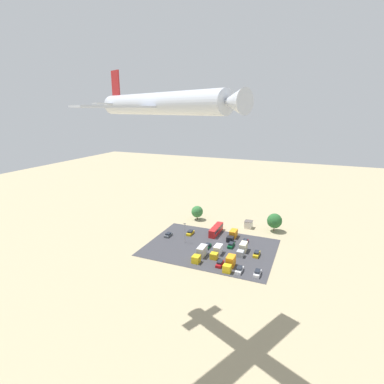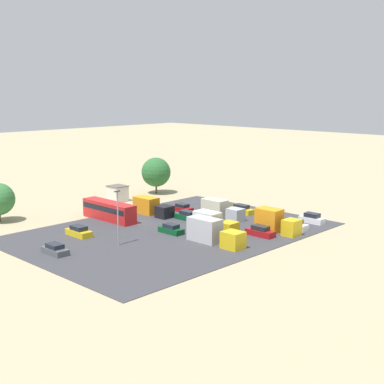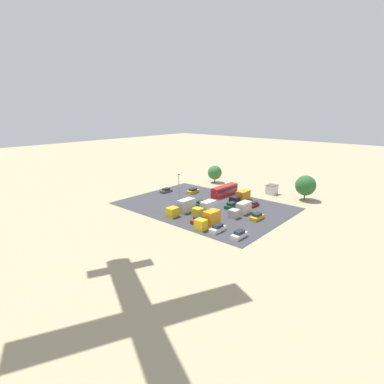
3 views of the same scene
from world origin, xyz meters
TOP-DOWN VIEW (x-y plane):
  - ground_plane at (0.00, 0.00)m, footprint 400.00×400.00m
  - parking_lot_surface at (0.00, 8.38)m, footprint 46.90×33.91m
  - shed_building at (-8.84, -16.50)m, footprint 3.28×3.51m
  - bus at (2.17, -4.87)m, footprint 2.62×11.59m
  - parked_car_0 at (19.12, 5.41)m, footprint 1.88×4.25m
  - parked_car_1 at (-20.03, 21.08)m, footprint 1.78×4.29m
  - parked_car_2 at (11.67, 0.05)m, footprint 1.90×4.63m
  - parked_car_3 at (-7.03, 4.81)m, footprint 1.81×4.66m
  - parked_car_4 at (-17.25, 8.29)m, footprint 1.84×4.61m
  - parked_car_5 at (-7.42, 19.85)m, footprint 1.78×4.57m
  - parked_car_6 at (-14.35, 21.30)m, footprint 1.81×4.45m
  - parked_car_7 at (0.87, 8.98)m, footprint 1.76×4.22m
  - parked_car_8 at (-11.07, -0.51)m, footprint 1.84×4.03m
  - parked_truck_0 at (0.53, 17.22)m, footprint 2.47×9.32m
  - parked_truck_1 at (-4.17, 13.19)m, footprint 2.44×7.63m
  - parked_truck_2 at (-5.47, -2.71)m, footprint 2.51×8.33m
  - parked_truck_3 at (-12.08, 7.76)m, footprint 2.30×8.17m
  - parked_truck_4 at (-10.82, 20.15)m, footprint 2.52×7.25m
  - tree_near_shed at (-19.64, -16.99)m, footprint 6.23×6.23m
  - light_pole_lot_centre at (10.49, 8.15)m, footprint 0.90×0.28m

SIDE VIEW (x-z plane):
  - ground_plane at x=0.00m, z-range 0.00..0.00m
  - parking_lot_surface at x=0.00m, z-range 0.00..0.08m
  - parked_car_8 at x=-11.07m, z-range -0.04..1.37m
  - parked_car_0 at x=19.12m, z-range -0.04..1.39m
  - parked_car_7 at x=0.87m, z-range -0.04..1.43m
  - parked_car_3 at x=-7.03m, z-range -0.05..1.53m
  - parked_car_2 at x=11.67m, z-range -0.05..1.53m
  - parked_car_4 at x=-17.25m, z-range -0.05..1.55m
  - parked_car_5 at x=-7.42m, z-range -0.05..1.55m
  - parked_car_1 at x=-20.03m, z-range -0.06..1.59m
  - parked_car_6 at x=-14.35m, z-range -0.06..1.60m
  - parked_truck_2 at x=-5.47m, z-range -0.05..2.92m
  - parked_truck_1 at x=-4.17m, z-range -0.05..2.99m
  - parked_truck_3 at x=-12.08m, z-range -0.05..3.01m
  - shed_building at x=-8.84m, z-range 0.01..3.16m
  - parked_truck_0 at x=0.53m, z-range -0.07..3.40m
  - parked_truck_4 at x=-10.82m, z-range -0.07..3.49m
  - bus at x=2.17m, z-range 0.20..3.33m
  - light_pole_lot_centre at x=10.49m, z-range 0.51..8.40m
  - tree_near_shed at x=-19.64m, z-range 0.76..8.50m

